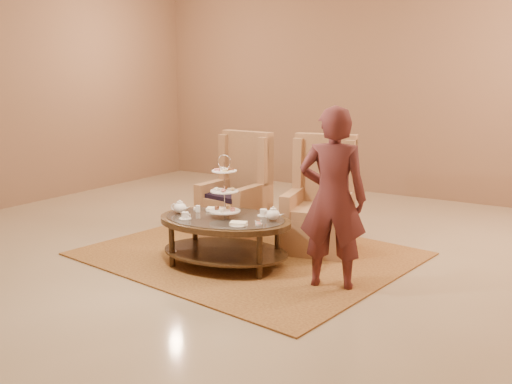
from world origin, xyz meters
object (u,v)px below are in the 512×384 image
Objects in this scene: tea_table at (225,227)px; person at (333,199)px; armchair_left at (238,201)px; armchair_right at (320,212)px.

tea_table is 0.92× the size of person.
person is (1.62, -0.97, 0.39)m from armchair_left.
tea_table is 1.17m from person.
armchair_right reaches higher than armchair_left.
person reaches higher than armchair_right.
armchair_right is 0.77× the size of person.
armchair_left is at bearing 167.14° from armchair_right.
armchair_right is at bearing 1.45° from armchair_left.
person is at bearing -8.17° from tea_table.
armchair_left is (-0.52, 1.01, 0.00)m from tea_table.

